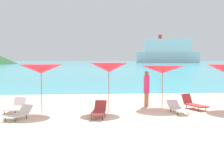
# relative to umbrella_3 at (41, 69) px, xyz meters

# --- Properties ---
(ground_plane) EXTENTS (50.00, 100.00, 0.30)m
(ground_plane) POSITION_rel_umbrella_3_xyz_m (4.51, 6.83, -2.20)
(ground_plane) COLOR beige
(ocean_water) EXTENTS (650.00, 440.00, 0.02)m
(ocean_water) POSITION_rel_umbrella_3_xyz_m (4.51, 227.46, -2.04)
(ocean_water) COLOR #38B7CC
(ocean_water) RESTS_ON ground_plane
(umbrella_3) EXTENTS (2.10, 2.10, 2.25)m
(umbrella_3) POSITION_rel_umbrella_3_xyz_m (0.00, 0.00, 0.00)
(umbrella_3) COLOR #9E7F59
(umbrella_3) RESTS_ON ground_plane
(umbrella_4) EXTENTS (1.92, 1.92, 2.33)m
(umbrella_4) POSITION_rel_umbrella_3_xyz_m (3.10, 0.13, 0.06)
(umbrella_4) COLOR #9E7F59
(umbrella_4) RESTS_ON ground_plane
(umbrella_5) EXTENTS (2.31, 2.31, 2.17)m
(umbrella_5) POSITION_rel_umbrella_3_xyz_m (5.90, 1.07, -0.08)
(umbrella_5) COLOR #9E7F59
(umbrella_5) RESTS_ON ground_plane
(lounge_chair_0) EXTENTS (0.79, 1.61, 0.65)m
(lounge_chair_0) POSITION_rel_umbrella_3_xyz_m (2.58, -1.10, -1.74)
(lounge_chair_0) COLOR #A53333
(lounge_chair_0) RESTS_ON ground_plane
(lounge_chair_1) EXTENTS (1.11, 1.49, 0.54)m
(lounge_chair_1) POSITION_rel_umbrella_3_xyz_m (-0.77, -1.20, -1.82)
(lounge_chair_1) COLOR white
(lounge_chair_1) RESTS_ON ground_plane
(lounge_chair_2) EXTENTS (0.68, 1.72, 0.52)m
(lounge_chair_2) POSITION_rel_umbrella_3_xyz_m (6.28, -0.34, -1.81)
(lounge_chair_2) COLOR white
(lounge_chair_2) RESTS_ON ground_plane
(lounge_chair_5) EXTENTS (0.84, 1.65, 0.62)m
(lounge_chair_5) POSITION_rel_umbrella_3_xyz_m (-1.34, 0.58, -1.80)
(lounge_chair_5) COLOR white
(lounge_chair_5) RESTS_ON ground_plane
(lounge_chair_7) EXTENTS (1.01, 1.64, 0.71)m
(lounge_chair_7) POSITION_rel_umbrella_3_xyz_m (7.41, 0.64, -1.77)
(lounge_chair_7) COLOR #A53333
(lounge_chair_7) RESTS_ON ground_plane
(beachgoer_1) EXTENTS (0.31, 0.31, 1.86)m
(beachgoer_1) POSITION_rel_umbrella_3_xyz_m (5.21, 1.71, -1.05)
(beachgoer_1) COLOR #A3704C
(beachgoer_1) RESTS_ON ground_plane
(cruise_ship) EXTENTS (45.73, 13.75, 20.30)m
(cruise_ship) POSITION_rel_umbrella_3_xyz_m (60.25, 196.86, 5.62)
(cruise_ship) COLOR silver
(cruise_ship) RESTS_ON ocean_water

